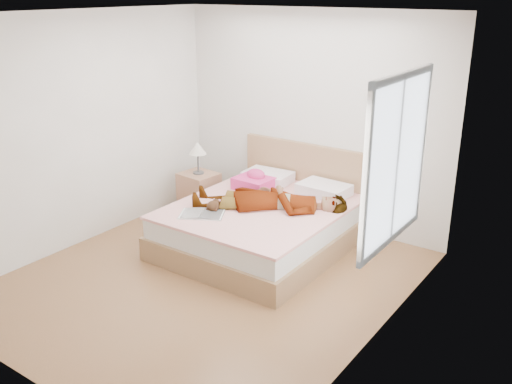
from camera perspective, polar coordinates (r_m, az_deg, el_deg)
ground at (r=5.91m, az=-4.82°, el=-8.70°), size 4.00×4.00×0.00m
woman at (r=6.33m, az=1.46°, el=-0.41°), size 1.83×1.36×0.24m
hair at (r=7.01m, az=-0.36°, el=0.96°), size 0.45×0.55×0.08m
phone at (r=6.88m, az=-0.13°, el=1.89°), size 0.08×0.10×0.05m
room_shell at (r=4.72m, az=13.88°, el=3.03°), size 4.00×4.00×4.00m
bed at (r=6.54m, az=0.94°, el=-3.05°), size 1.80×2.08×1.00m
towel at (r=6.88m, az=-0.19°, el=1.09°), size 0.45×0.39×0.23m
magazine at (r=6.15m, az=-5.44°, el=-2.21°), size 0.56×0.49×0.03m
coffee_mug at (r=6.33m, az=-2.24°, el=-1.12°), size 0.12×0.10×0.09m
plush_toy at (r=6.24m, az=-4.28°, el=-1.33°), size 0.17×0.22×0.11m
nightstand at (r=7.45m, az=-5.71°, el=0.19°), size 0.49×0.44×0.97m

